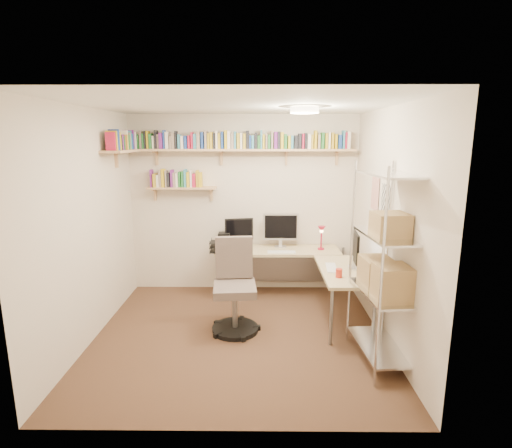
% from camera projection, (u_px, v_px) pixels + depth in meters
% --- Properties ---
extents(ground, '(3.20, 3.20, 0.00)m').
position_uv_depth(ground, '(239.00, 335.00, 4.49)').
color(ground, '#452F1D').
rests_on(ground, ground).
extents(room_shell, '(3.24, 3.04, 2.52)m').
position_uv_depth(room_shell, '(238.00, 199.00, 4.17)').
color(room_shell, beige).
rests_on(room_shell, ground).
extents(wall_shelves, '(3.12, 1.09, 0.80)m').
position_uv_depth(wall_shelves, '(211.00, 150.00, 5.34)').
color(wall_shelves, tan).
rests_on(wall_shelves, ground).
extents(corner_desk, '(1.92, 1.73, 1.15)m').
position_uv_depth(corner_desk, '(285.00, 254.00, 5.32)').
color(corner_desk, tan).
rests_on(corner_desk, ground).
extents(office_chair, '(0.56, 0.57, 1.07)m').
position_uv_depth(office_chair, '(235.00, 292.00, 4.56)').
color(office_chair, black).
rests_on(office_chair, ground).
extents(wire_rack, '(0.49, 0.88, 1.96)m').
position_uv_depth(wire_rack, '(385.00, 264.00, 3.77)').
color(wire_rack, silver).
rests_on(wire_rack, ground).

